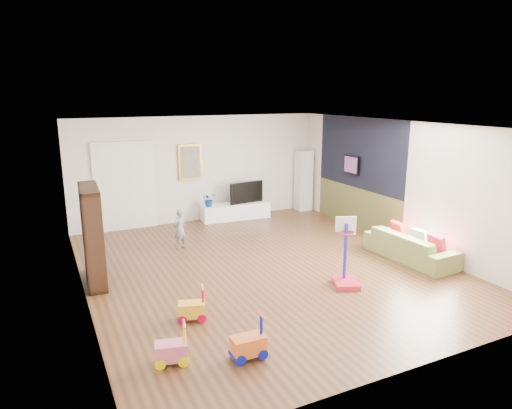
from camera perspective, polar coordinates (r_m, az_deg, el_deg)
name	(u,v)px	position (r m, az deg, el deg)	size (l,w,h in m)	color
floor	(265,267)	(8.86, 1.14, -7.81)	(6.50, 7.50, 0.00)	brown
ceiling	(266,125)	(8.25, 1.23, 9.90)	(6.50, 7.50, 0.00)	white
wall_back	(199,169)	(11.85, -7.08, 4.42)	(6.50, 0.00, 2.70)	silver
wall_front	(415,266)	(5.52, 19.25, -7.24)	(6.50, 0.00, 2.70)	silver
wall_left	(79,219)	(7.60, -21.25, -1.72)	(0.00, 7.50, 2.70)	white
wall_right	(400,184)	(10.31, 17.52, 2.48)	(0.00, 7.50, 2.70)	silver
navy_accent	(359,153)	(11.27, 12.78, 6.27)	(0.01, 3.20, 1.70)	black
olive_wainscot	(356,208)	(11.51, 12.43, -0.41)	(0.01, 3.20, 1.00)	brown
doorway	(125,187)	(11.41, -16.04, 2.09)	(1.45, 0.06, 2.10)	white
painting_back	(190,162)	(11.71, -8.21, 5.26)	(0.62, 0.06, 0.92)	gold
artwork_right	(351,165)	(11.42, 11.82, 4.89)	(0.04, 0.56, 0.46)	#7F3F8C
media_console	(236,211)	(12.08, -2.56, -0.83)	(1.82, 0.45, 0.42)	white
tall_cabinet	(303,180)	(12.97, 5.95, 3.01)	(0.40, 0.40, 1.70)	silver
bookshelf	(92,236)	(8.38, -19.77, -3.68)	(0.31, 1.18, 1.72)	#321D11
sofa	(410,246)	(9.63, 18.74, -4.99)	(1.93, 0.75, 0.56)	olive
basketball_hoop	(347,253)	(7.98, 11.34, -5.95)	(0.41, 0.50, 1.20)	red
ride_on_yellow	(192,304)	(6.88, -8.06, -12.18)	(0.39, 0.24, 0.52)	gold
ride_on_orange	(248,338)	(5.93, -1.00, -16.35)	(0.42, 0.26, 0.56)	orange
ride_on_pink	(171,344)	(5.93, -10.58, -16.80)	(0.39, 0.24, 0.52)	#E26084
child	(180,229)	(9.87, -9.51, -3.02)	(0.32, 0.21, 0.88)	slate
tv	(245,192)	(12.08, -1.44, 1.59)	(0.99, 0.13, 0.57)	black
vase_plant	(209,199)	(11.71, -5.91, 0.65)	(0.34, 0.29, 0.38)	navy
pillow_left	(437,245)	(9.35, 21.68, -4.75)	(0.11, 0.41, 0.41)	red
pillow_center	(419,238)	(9.70, 19.72, -3.92)	(0.09, 0.35, 0.35)	white
pillow_right	(398,230)	(10.05, 17.32, -3.12)	(0.10, 0.37, 0.37)	red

